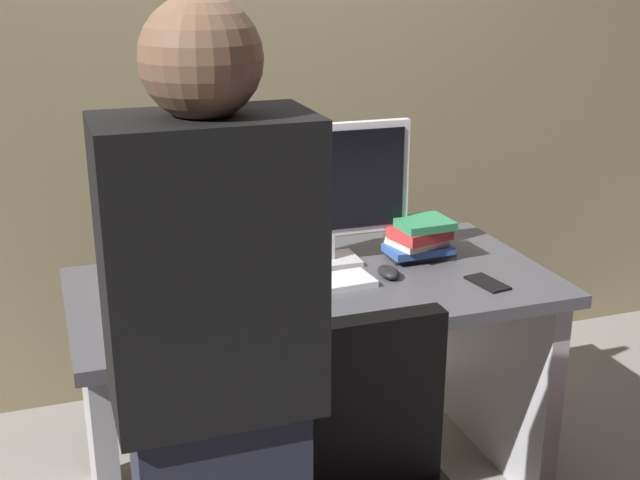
% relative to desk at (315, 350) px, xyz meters
% --- Properties ---
extents(wall_back, '(6.40, 0.10, 3.00)m').
position_rel_desk_xyz_m(wall_back, '(0.00, 0.92, 0.98)').
color(wall_back, '#8C7F5B').
rests_on(wall_back, ground).
extents(desk, '(1.47, 0.75, 0.76)m').
position_rel_desk_xyz_m(desk, '(0.00, 0.00, 0.00)').
color(desk, '#4C4C51').
rests_on(desk, ground).
extents(person_at_desk, '(0.40, 0.24, 1.64)m').
position_rel_desk_xyz_m(person_at_desk, '(-0.47, -0.78, 0.32)').
color(person_at_desk, '#262838').
rests_on(person_at_desk, ground).
extents(monitor, '(0.54, 0.14, 0.46)m').
position_rel_desk_xyz_m(monitor, '(0.09, 0.14, 0.49)').
color(monitor, silver).
rests_on(monitor, desk).
extents(keyboard, '(0.44, 0.16, 0.02)m').
position_rel_desk_xyz_m(keyboard, '(-0.05, -0.06, 0.24)').
color(keyboard, white).
rests_on(keyboard, desk).
extents(mouse, '(0.06, 0.10, 0.03)m').
position_rel_desk_xyz_m(mouse, '(0.23, -0.04, 0.25)').
color(mouse, black).
rests_on(mouse, desk).
extents(cup_near_keyboard, '(0.07, 0.07, 0.10)m').
position_rel_desk_xyz_m(cup_near_keyboard, '(-0.37, -0.14, 0.28)').
color(cup_near_keyboard, silver).
rests_on(cup_near_keyboard, desk).
extents(cup_by_monitor, '(0.08, 0.08, 0.08)m').
position_rel_desk_xyz_m(cup_by_monitor, '(-0.50, 0.10, 0.28)').
color(cup_by_monitor, silver).
rests_on(cup_by_monitor, desk).
extents(book_stack, '(0.23, 0.20, 0.14)m').
position_rel_desk_xyz_m(book_stack, '(0.39, 0.08, 0.30)').
color(book_stack, black).
rests_on(book_stack, desk).
extents(cell_phone, '(0.09, 0.15, 0.01)m').
position_rel_desk_xyz_m(cell_phone, '(0.49, -0.19, 0.24)').
color(cell_phone, black).
rests_on(cell_phone, desk).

